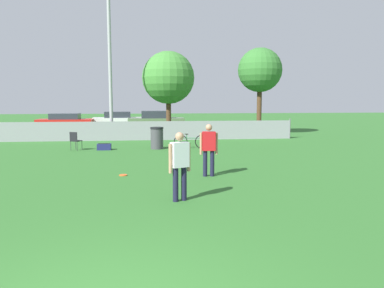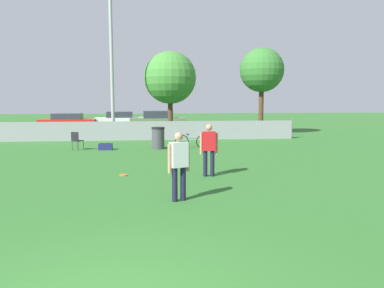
{
  "view_description": "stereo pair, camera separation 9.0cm",
  "coord_description": "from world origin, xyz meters",
  "px_view_note": "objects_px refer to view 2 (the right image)",
  "views": [
    {
      "loc": [
        0.53,
        -3.76,
        2.35
      ],
      "look_at": [
        1.78,
        7.08,
        1.05
      ],
      "focal_mm": 35.0,
      "sensor_mm": 36.0,
      "label": 1
    },
    {
      "loc": [
        0.62,
        -3.77,
        2.35
      ],
      "look_at": [
        1.78,
        7.08,
        1.05
      ],
      "focal_mm": 35.0,
      "sensor_mm": 36.0,
      "label": 2
    }
  ],
  "objects_px": {
    "parked_car_red": "(68,121)",
    "parked_car_olive": "(158,121)",
    "frisbee_disc": "(123,175)",
    "gear_bag_sideline": "(105,147)",
    "bicycle_sideline": "(192,141)",
    "trash_bin": "(158,138)",
    "light_pole": "(111,40)",
    "player_defender_red": "(209,147)",
    "parked_car_white": "(120,120)",
    "player_receiver_white": "(179,162)",
    "tree_far_right": "(262,71)",
    "folding_chair_sideline": "(77,140)",
    "tree_near_pole": "(170,78)"
  },
  "relations": [
    {
      "from": "folding_chair_sideline",
      "to": "gear_bag_sideline",
      "type": "relative_size",
      "value": 1.35
    },
    {
      "from": "light_pole",
      "to": "frisbee_disc",
      "type": "relative_size",
      "value": 39.17
    },
    {
      "from": "frisbee_disc",
      "to": "parked_car_red",
      "type": "xyz_separation_m",
      "value": [
        -5.72,
        18.72,
        0.63
      ]
    },
    {
      "from": "tree_near_pole",
      "to": "parked_car_olive",
      "type": "relative_size",
      "value": 1.25
    },
    {
      "from": "tree_far_right",
      "to": "frisbee_disc",
      "type": "distance_m",
      "value": 15.71
    },
    {
      "from": "gear_bag_sideline",
      "to": "parked_car_olive",
      "type": "distance_m",
      "value": 11.77
    },
    {
      "from": "light_pole",
      "to": "player_receiver_white",
      "type": "xyz_separation_m",
      "value": [
        2.87,
        -13.8,
        -4.82
      ]
    },
    {
      "from": "gear_bag_sideline",
      "to": "parked_car_red",
      "type": "height_order",
      "value": "parked_car_red"
    },
    {
      "from": "parked_car_red",
      "to": "light_pole",
      "type": "bearing_deg",
      "value": -61.68
    },
    {
      "from": "tree_far_right",
      "to": "player_defender_red",
      "type": "height_order",
      "value": "tree_far_right"
    },
    {
      "from": "trash_bin",
      "to": "parked_car_red",
      "type": "height_order",
      "value": "parked_car_red"
    },
    {
      "from": "trash_bin",
      "to": "parked_car_white",
      "type": "bearing_deg",
      "value": 101.99
    },
    {
      "from": "player_defender_red",
      "to": "parked_car_olive",
      "type": "distance_m",
      "value": 18.05
    },
    {
      "from": "light_pole",
      "to": "bicycle_sideline",
      "type": "distance_m",
      "value": 8.17
    },
    {
      "from": "tree_near_pole",
      "to": "player_defender_red",
      "type": "xyz_separation_m",
      "value": [
        0.52,
        -13.2,
        -2.81
      ]
    },
    {
      "from": "tree_near_pole",
      "to": "tree_far_right",
      "type": "height_order",
      "value": "tree_far_right"
    },
    {
      "from": "light_pole",
      "to": "gear_bag_sideline",
      "type": "bearing_deg",
      "value": -89.0
    },
    {
      "from": "parked_car_red",
      "to": "gear_bag_sideline",
      "type": "bearing_deg",
      "value": -70.71
    },
    {
      "from": "light_pole",
      "to": "tree_far_right",
      "type": "distance_m",
      "value": 9.84
    },
    {
      "from": "player_receiver_white",
      "to": "gear_bag_sideline",
      "type": "distance_m",
      "value": 9.71
    },
    {
      "from": "folding_chair_sideline",
      "to": "parked_car_olive",
      "type": "distance_m",
      "value": 12.09
    },
    {
      "from": "bicycle_sideline",
      "to": "trash_bin",
      "type": "height_order",
      "value": "trash_bin"
    },
    {
      "from": "frisbee_disc",
      "to": "gear_bag_sideline",
      "type": "xyz_separation_m",
      "value": [
        -1.28,
        6.14,
        0.13
      ]
    },
    {
      "from": "bicycle_sideline",
      "to": "parked_car_white",
      "type": "height_order",
      "value": "parked_car_white"
    },
    {
      "from": "tree_far_right",
      "to": "parked_car_olive",
      "type": "xyz_separation_m",
      "value": [
        -6.78,
        4.85,
        -3.54
      ]
    },
    {
      "from": "parked_car_white",
      "to": "trash_bin",
      "type": "bearing_deg",
      "value": -80.9
    },
    {
      "from": "folding_chair_sideline",
      "to": "parked_car_red",
      "type": "xyz_separation_m",
      "value": [
        -3.11,
        12.54,
        0.14
      ]
    },
    {
      "from": "tree_far_right",
      "to": "gear_bag_sideline",
      "type": "height_order",
      "value": "tree_far_right"
    },
    {
      "from": "bicycle_sideline",
      "to": "parked_car_white",
      "type": "distance_m",
      "value": 14.69
    },
    {
      "from": "light_pole",
      "to": "folding_chair_sideline",
      "type": "height_order",
      "value": "light_pole"
    },
    {
      "from": "player_receiver_white",
      "to": "parked_car_olive",
      "type": "distance_m",
      "value": 20.72
    },
    {
      "from": "player_defender_red",
      "to": "parked_car_olive",
      "type": "xyz_separation_m",
      "value": [
        -1.26,
        18.01,
        -0.21
      ]
    },
    {
      "from": "folding_chair_sideline",
      "to": "trash_bin",
      "type": "height_order",
      "value": "trash_bin"
    },
    {
      "from": "light_pole",
      "to": "bicycle_sideline",
      "type": "bearing_deg",
      "value": -46.85
    },
    {
      "from": "player_defender_red",
      "to": "parked_car_white",
      "type": "bearing_deg",
      "value": 105.41
    },
    {
      "from": "player_receiver_white",
      "to": "frisbee_disc",
      "type": "distance_m",
      "value": 3.58
    },
    {
      "from": "tree_far_right",
      "to": "tree_near_pole",
      "type": "bearing_deg",
      "value": 179.58
    },
    {
      "from": "parked_car_red",
      "to": "parked_car_olive",
      "type": "xyz_separation_m",
      "value": [
        7.08,
        -1.12,
        0.07
      ]
    },
    {
      "from": "parked_car_white",
      "to": "frisbee_disc",
      "type": "bearing_deg",
      "value": -87.88
    },
    {
      "from": "frisbee_disc",
      "to": "parked_car_olive",
      "type": "height_order",
      "value": "parked_car_olive"
    },
    {
      "from": "parked_car_red",
      "to": "parked_car_olive",
      "type": "bearing_deg",
      "value": -9.12
    },
    {
      "from": "player_receiver_white",
      "to": "player_defender_red",
      "type": "bearing_deg",
      "value": 44.82
    },
    {
      "from": "gear_bag_sideline",
      "to": "parked_car_white",
      "type": "xyz_separation_m",
      "value": [
        -0.48,
        14.0,
        0.52
      ]
    },
    {
      "from": "player_defender_red",
      "to": "parked_car_white",
      "type": "relative_size",
      "value": 0.39
    },
    {
      "from": "tree_far_right",
      "to": "player_defender_red",
      "type": "bearing_deg",
      "value": -112.74
    },
    {
      "from": "gear_bag_sideline",
      "to": "player_receiver_white",
      "type": "bearing_deg",
      "value": -73.21
    },
    {
      "from": "tree_near_pole",
      "to": "bicycle_sideline",
      "type": "xyz_separation_m",
      "value": [
        0.73,
        -6.59,
        -3.39
      ]
    },
    {
      "from": "gear_bag_sideline",
      "to": "tree_near_pole",
      "type": "bearing_deg",
      "value": 63.02
    },
    {
      "from": "player_receiver_white",
      "to": "trash_bin",
      "type": "relative_size",
      "value": 1.54
    },
    {
      "from": "frisbee_disc",
      "to": "parked_car_white",
      "type": "xyz_separation_m",
      "value": [
        -1.76,
        20.15,
        0.65
      ]
    }
  ]
}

